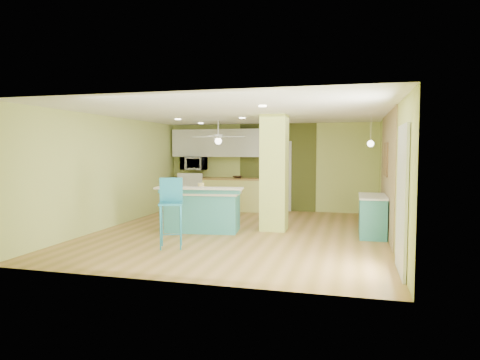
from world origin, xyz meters
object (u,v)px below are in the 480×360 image
object	(u,v)px
peninsula	(203,210)
side_counter	(372,215)
canister	(201,187)
bar_stool	(171,201)
fruit_bowl	(238,177)

from	to	relation	value
peninsula	side_counter	world-z (taller)	peninsula
peninsula	canister	distance (m)	0.50
bar_stool	fruit_bowl	xyz separation A→B (m)	(-0.03, 4.70, 0.14)
peninsula	bar_stool	size ratio (longest dim) A/B	1.49
peninsula	side_counter	distance (m)	3.54
side_counter	fruit_bowl	size ratio (longest dim) A/B	4.59
peninsula	bar_stool	xyz separation A→B (m)	(-0.04, -1.57, 0.38)
canister	peninsula	bearing A→B (deg)	-49.82
side_counter	canister	xyz separation A→B (m)	(-3.57, -0.37, 0.53)
bar_stool	side_counter	distance (m)	4.10
bar_stool	canister	xyz separation A→B (m)	(-0.03, 1.64, 0.11)
side_counter	canister	size ratio (longest dim) A/B	6.72
peninsula	canister	world-z (taller)	canister
peninsula	fruit_bowl	distance (m)	3.18
bar_stool	side_counter	size ratio (longest dim) A/B	0.98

